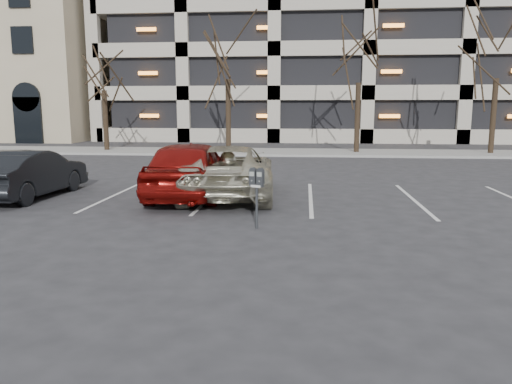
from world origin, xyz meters
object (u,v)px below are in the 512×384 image
(tree_c, at_px, (360,38))
(car_red, at_px, (190,169))
(suv_silver, at_px, (229,171))
(tree_d, at_px, (500,30))
(car_silver, at_px, (20,169))
(tree_a, at_px, (102,52))
(parking_meter, at_px, (257,183))
(tree_b, at_px, (228,33))
(car_dark, at_px, (30,174))

(tree_c, bearing_deg, car_red, -113.22)
(tree_c, xyz_separation_m, suv_silver, (-4.89, -13.59, -5.36))
(tree_d, height_order, car_silver, tree_d)
(tree_c, bearing_deg, car_silver, -131.53)
(suv_silver, xyz_separation_m, car_silver, (-6.60, 0.62, -0.11))
(tree_a, distance_m, parking_meter, 20.64)
(tree_b, distance_m, tree_c, 7.01)
(car_red, bearing_deg, parking_meter, 120.75)
(tree_d, bearing_deg, suv_silver, -131.19)
(car_silver, bearing_deg, parking_meter, 128.66)
(tree_c, distance_m, suv_silver, 15.41)
(tree_d, xyz_separation_m, suv_silver, (-11.89, -13.59, -5.66))
(suv_silver, xyz_separation_m, car_red, (-1.06, -0.29, 0.09))
(tree_d, relative_size, car_silver, 2.07)
(car_dark, bearing_deg, parking_meter, 158.12)
(tree_c, xyz_separation_m, parking_meter, (-3.76, -17.33, -5.12))
(tree_d, bearing_deg, tree_c, 180.00)
(tree_b, bearing_deg, car_silver, -109.11)
(tree_b, height_order, tree_d, tree_b)
(suv_silver, bearing_deg, car_silver, -9.78)
(tree_b, height_order, car_dark, tree_b)
(tree_a, distance_m, car_silver, 14.09)
(car_silver, bearing_deg, suv_silver, 152.70)
(tree_a, relative_size, car_silver, 1.79)
(car_silver, bearing_deg, tree_b, -131.08)
(tree_d, bearing_deg, car_dark, -140.58)
(suv_silver, relative_size, car_dark, 1.33)
(tree_c, height_order, tree_d, tree_d)
(tree_d, height_order, suv_silver, tree_d)
(suv_silver, bearing_deg, tree_c, -114.26)
(car_red, xyz_separation_m, car_dark, (-4.45, -0.43, -0.14))
(tree_a, height_order, car_silver, tree_a)
(tree_a, bearing_deg, tree_b, 0.00)
(suv_silver, height_order, car_red, car_red)
(parking_meter, bearing_deg, suv_silver, 127.00)
(suv_silver, xyz_separation_m, car_dark, (-5.52, -0.72, -0.06))
(tree_a, relative_size, tree_c, 0.91)
(tree_d, relative_size, car_dark, 2.18)
(suv_silver, distance_m, car_dark, 5.56)
(tree_b, distance_m, car_silver, 14.92)
(tree_b, relative_size, car_silver, 2.09)
(parking_meter, xyz_separation_m, car_silver, (-7.74, 4.36, -0.34))
(tree_a, distance_m, tree_b, 7.06)
(tree_a, distance_m, car_dark, 15.53)
(tree_b, xyz_separation_m, tree_d, (14.00, 0.00, -0.05))
(tree_c, bearing_deg, tree_b, 180.00)
(parking_meter, bearing_deg, tree_a, 140.65)
(suv_silver, relative_size, car_silver, 1.26)
(car_red, bearing_deg, tree_d, -134.81)
(tree_a, height_order, car_dark, tree_a)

